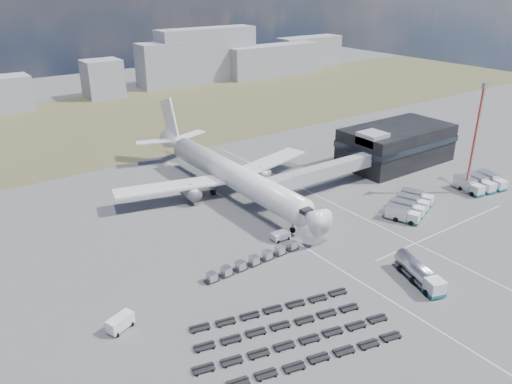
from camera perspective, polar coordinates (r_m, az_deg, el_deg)
ground at (r=93.17m, az=7.74°, el=-6.68°), size 420.00×420.00×0.00m
grass_strip at (r=182.96m, az=-16.51°, el=7.75°), size 420.00×90.00×0.01m
lane_markings at (r=101.18m, az=10.66°, el=-4.31°), size 47.12×110.00×0.01m
terminal at (r=138.75m, az=15.70°, el=5.27°), size 30.40×16.40×11.00m
jet_bridge at (r=114.30m, az=6.79°, el=2.04°), size 30.30×3.80×7.05m
airliner at (r=114.03m, az=-3.21°, el=2.25°), size 51.59×64.53×17.62m
skyline at (r=219.95m, az=-19.49°, el=12.25°), size 314.24×23.44×24.56m
fuel_tanker at (r=87.01m, az=18.18°, el=-8.75°), size 5.90×11.16×3.50m
pushback_tug at (r=95.79m, az=2.82°, el=-5.05°), size 3.59×2.12×1.56m
utility_van at (r=75.79m, az=-15.25°, el=-14.25°), size 4.39×3.17×2.16m
catering_truck at (r=122.76m, az=0.24°, el=1.99°), size 3.35×6.86×3.04m
service_trucks_near at (r=111.28m, az=17.20°, el=-1.49°), size 14.11×11.02×2.77m
service_trucks_far at (r=129.06m, az=24.24°, el=0.96°), size 11.05×9.10×3.01m
uld_row at (r=87.68m, az=-0.22°, el=-7.81°), size 19.88×2.01×1.54m
baggage_dollies at (r=72.58m, az=3.61°, el=-15.99°), size 30.77×19.50×0.68m
floodlight_mast at (r=122.30m, az=23.74°, el=5.49°), size 2.45×1.98×25.66m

